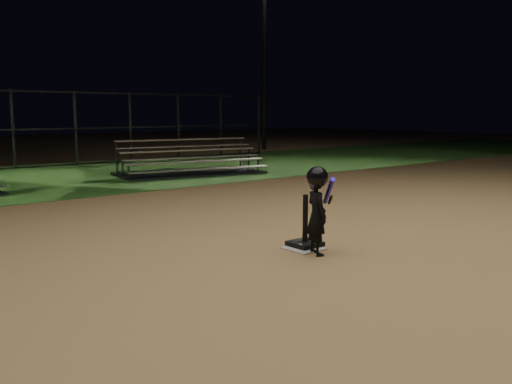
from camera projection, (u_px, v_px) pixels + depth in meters
name	position (u px, v px, depth m)	size (l,w,h in m)	color
ground	(304.00, 249.00, 7.11)	(80.00, 80.00, 0.00)	tan
grass_strip	(48.00, 178.00, 14.75)	(60.00, 8.00, 0.01)	#28571C
home_plate	(304.00, 248.00, 7.11)	(0.45, 0.45, 0.02)	beige
batting_tee	(305.00, 237.00, 7.18)	(0.38, 0.38, 0.69)	black
child_batter	(317.00, 208.00, 6.76)	(0.45, 0.60, 1.13)	black
bleacher_right	(190.00, 167.00, 15.69)	(4.39, 2.69, 1.01)	silver
backstop_fence	(13.00, 130.00, 16.86)	(20.08, 0.08, 2.50)	#38383D
light_pole_right	(265.00, 45.00, 25.34)	(0.90, 0.53, 8.30)	#2D2D30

